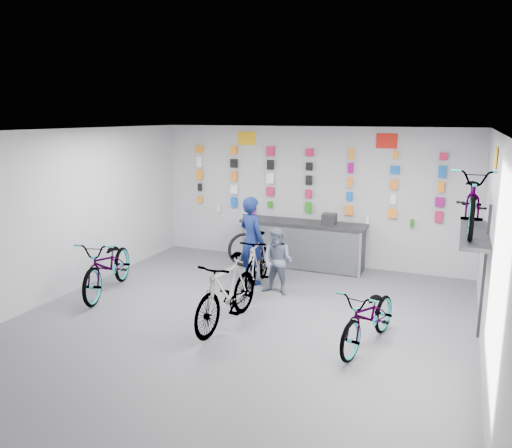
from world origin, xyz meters
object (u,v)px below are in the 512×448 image
at_px(bike_service, 258,261).
at_px(clerk, 252,240).
at_px(counter, 302,245).
at_px(bike_right, 369,316).
at_px(bike_left, 108,265).
at_px(bike_center, 227,292).
at_px(customer, 277,261).

bearing_deg(bike_service, clerk, 127.30).
xyz_separation_m(counter, bike_right, (2.02, -3.29, -0.04)).
relative_size(bike_left, bike_center, 1.10).
xyz_separation_m(bike_left, bike_center, (2.66, -0.49, 0.02)).
distance_m(counter, bike_service, 1.63).
distance_m(bike_right, clerk, 3.28).
relative_size(counter, bike_right, 1.58).
bearing_deg(bike_left, counter, 30.28).
relative_size(bike_service, clerk, 1.00).
height_order(bike_service, customer, customer).
xyz_separation_m(bike_center, bike_right, (2.17, 0.12, -0.10)).
relative_size(bike_service, customer, 1.37).
xyz_separation_m(bike_left, bike_right, (4.83, -0.36, -0.08)).
xyz_separation_m(counter, bike_left, (-2.81, -2.93, 0.05)).
height_order(bike_left, bike_right, bike_left).
bearing_deg(counter, clerk, -113.64).
bearing_deg(bike_left, bike_center, -26.31).
relative_size(counter, clerk, 1.58).
height_order(bike_left, clerk, clerk).
bearing_deg(bike_center, bike_right, 7.41).
height_order(bike_right, clerk, clerk).
xyz_separation_m(bike_left, customer, (2.89, 1.15, 0.09)).
bearing_deg(bike_service, bike_center, -90.67).
distance_m(clerk, customer, 0.83).
xyz_separation_m(bike_left, clerk, (2.20, 1.55, 0.32)).
bearing_deg(bike_service, customer, -30.76).
height_order(bike_center, customer, customer).
height_order(bike_center, bike_service, bike_center).
distance_m(bike_left, customer, 3.11).
distance_m(counter, bike_left, 4.06).
bearing_deg(customer, bike_center, -91.91).
bearing_deg(bike_left, clerk, 19.23).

